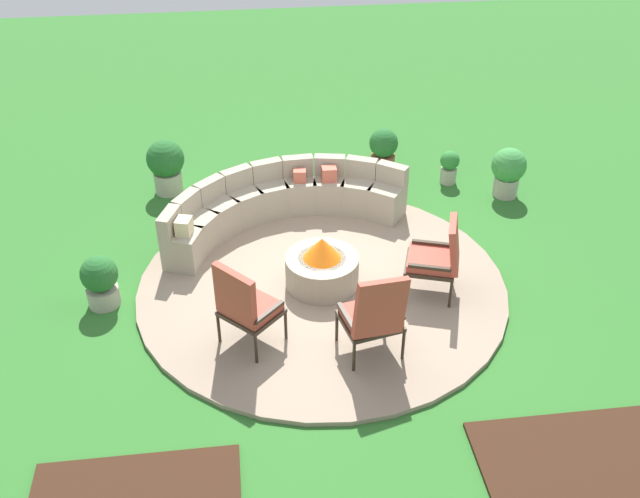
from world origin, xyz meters
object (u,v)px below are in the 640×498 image
potted_plant_2 (100,280)px  potted_plant_3 (508,170)px  lounge_chair_front_right (374,314)px  potted_plant_1 (449,166)px  lounge_chair_front_left (245,305)px  curved_stone_bench (278,204)px  lounge_chair_back_left (439,256)px  potted_plant_4 (383,149)px  potted_plant_0 (166,164)px  fire_pit (322,267)px

potted_plant_2 → potted_plant_3: potted_plant_3 is taller
lounge_chair_front_right → potted_plant_1: bearing=51.0°
potted_plant_2 → lounge_chair_front_left: bearing=-30.8°
curved_stone_bench → lounge_chair_back_left: bearing=-45.1°
potted_plant_1 → potted_plant_4: potted_plant_4 is taller
lounge_chair_back_left → potted_plant_1: 2.94m
curved_stone_bench → potted_plant_1: 2.90m
potted_plant_3 → lounge_chair_front_right: bearing=-128.8°
potted_plant_0 → lounge_chair_front_right: bearing=-59.2°
curved_stone_bench → potted_plant_0: (-1.58, 1.21, 0.09)m
lounge_chair_front_right → potted_plant_0: lounge_chair_front_right is taller
lounge_chair_back_left → potted_plant_4: lounge_chair_back_left is taller
fire_pit → potted_plant_1: bearing=46.8°
curved_stone_bench → potted_plant_2: 2.68m
lounge_chair_front_left → potted_plant_4: bearing=104.3°
potted_plant_0 → potted_plant_4: bearing=4.0°
curved_stone_bench → lounge_chair_front_left: (-0.54, -2.49, 0.26)m
potted_plant_0 → curved_stone_bench: bearing=-37.4°
lounge_chair_back_left → lounge_chair_front_left: bearing=124.3°
potted_plant_4 → curved_stone_bench: bearing=-141.0°
fire_pit → lounge_chair_front_right: (0.39, -1.36, 0.31)m
potted_plant_3 → potted_plant_4: (-1.70, 0.97, -0.03)m
potted_plant_2 → potted_plant_3: size_ratio=0.89×
lounge_chair_front_right → potted_plant_2: (-3.07, 1.36, -0.27)m
curved_stone_bench → lounge_chair_front_right: bearing=-73.7°
lounge_chair_front_left → potted_plant_2: lounge_chair_front_left is taller
potted_plant_2 → potted_plant_3: bearing=18.8°
lounge_chair_front_right → potted_plant_1: size_ratio=2.14×
potted_plant_4 → potted_plant_0: bearing=-176.0°
lounge_chair_front_left → potted_plant_2: bearing=-166.0°
lounge_chair_front_right → potted_plant_1: lounge_chair_front_right is taller
lounge_chair_back_left → potted_plant_0: (-3.39, 3.02, -0.13)m
fire_pit → lounge_chair_front_right: size_ratio=0.81×
lounge_chair_front_right → potted_plant_4: bearing=65.0°
fire_pit → potted_plant_1: (2.30, 2.44, -0.03)m
curved_stone_bench → lounge_chair_back_left: lounge_chair_back_left is taller
potted_plant_1 → lounge_chair_front_left: bearing=-133.4°
potted_plant_1 → potted_plant_2: size_ratio=0.78×
fire_pit → lounge_chair_back_left: lounge_chair_back_left is taller
potted_plant_2 → fire_pit: bearing=-0.0°
fire_pit → lounge_chair_front_left: lounge_chair_front_left is taller
fire_pit → potted_plant_3: size_ratio=1.19×
curved_stone_bench → potted_plant_2: (-2.24, -1.47, -0.02)m
lounge_chair_front_right → potted_plant_1: (1.90, 3.80, -0.34)m
fire_pit → lounge_chair_front_left: size_ratio=0.81×
lounge_chair_back_left → potted_plant_2: bearing=103.3°
lounge_chair_front_left → potted_plant_3: bearing=81.2°
fire_pit → curved_stone_bench: (-0.44, 1.47, 0.06)m
fire_pit → potted_plant_2: (-2.68, 0.00, 0.04)m
potted_plant_1 → potted_plant_2: 5.54m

